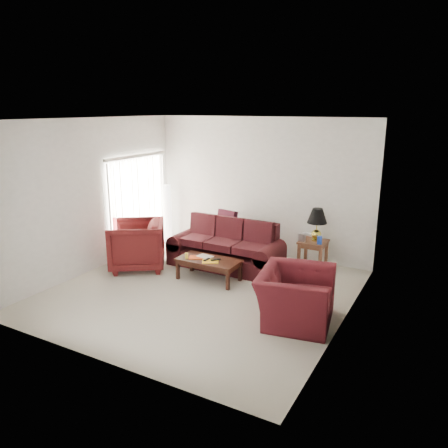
{
  "coord_description": "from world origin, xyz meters",
  "views": [
    {
      "loc": [
        3.83,
        -6.13,
        3.19
      ],
      "look_at": [
        0.0,
        0.85,
        1.05
      ],
      "focal_mm": 35.0,
      "sensor_mm": 36.0,
      "label": 1
    }
  ],
  "objects_px": {
    "armchair_left": "(137,245)",
    "armchair_right": "(295,296)",
    "sofa": "(225,245)",
    "coffee_table": "(209,270)",
    "floor_lamp": "(167,214)",
    "end_table": "(313,255)"
  },
  "relations": [
    {
      "from": "floor_lamp",
      "to": "armchair_right",
      "type": "distance_m",
      "value": 4.73
    },
    {
      "from": "armchair_left",
      "to": "armchair_right",
      "type": "height_order",
      "value": "armchair_left"
    },
    {
      "from": "end_table",
      "to": "armchair_left",
      "type": "relative_size",
      "value": 0.54
    },
    {
      "from": "end_table",
      "to": "floor_lamp",
      "type": "bearing_deg",
      "value": 179.51
    },
    {
      "from": "floor_lamp",
      "to": "armchair_left",
      "type": "distance_m",
      "value": 1.81
    },
    {
      "from": "sofa",
      "to": "armchair_left",
      "type": "xyz_separation_m",
      "value": [
        -1.56,
        -0.91,
        0.02
      ]
    },
    {
      "from": "coffee_table",
      "to": "sofa",
      "type": "bearing_deg",
      "value": 69.84
    },
    {
      "from": "floor_lamp",
      "to": "coffee_table",
      "type": "relative_size",
      "value": 1.21
    },
    {
      "from": "sofa",
      "to": "end_table",
      "type": "distance_m",
      "value": 1.78
    },
    {
      "from": "sofa",
      "to": "armchair_left",
      "type": "bearing_deg",
      "value": -155.52
    },
    {
      "from": "floor_lamp",
      "to": "armchair_right",
      "type": "bearing_deg",
      "value": -29.97
    },
    {
      "from": "end_table",
      "to": "sofa",
      "type": "bearing_deg",
      "value": -153.46
    },
    {
      "from": "floor_lamp",
      "to": "sofa",
      "type": "bearing_deg",
      "value": -21.97
    },
    {
      "from": "sofa",
      "to": "coffee_table",
      "type": "bearing_deg",
      "value": -91.85
    },
    {
      "from": "end_table",
      "to": "armchair_left",
      "type": "bearing_deg",
      "value": -151.57
    },
    {
      "from": "floor_lamp",
      "to": "armchair_left",
      "type": "xyz_separation_m",
      "value": [
        0.49,
        -1.73,
        -0.22
      ]
    },
    {
      "from": "end_table",
      "to": "armchair_right",
      "type": "distance_m",
      "value": 2.38
    },
    {
      "from": "armchair_left",
      "to": "armchair_right",
      "type": "distance_m",
      "value": 3.66
    },
    {
      "from": "coffee_table",
      "to": "end_table",
      "type": "bearing_deg",
      "value": 21.17
    },
    {
      "from": "sofa",
      "to": "armchair_left",
      "type": "height_order",
      "value": "armchair_left"
    },
    {
      "from": "sofa",
      "to": "floor_lamp",
      "type": "height_order",
      "value": "floor_lamp"
    },
    {
      "from": "floor_lamp",
      "to": "coffee_table",
      "type": "distance_m",
      "value": 2.68
    }
  ]
}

